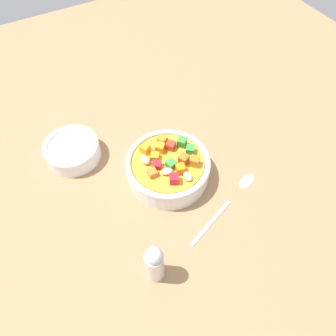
{
  "coord_description": "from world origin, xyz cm",
  "views": [
    {
      "loc": [
        16.34,
        29.15,
        49.71
      ],
      "look_at": [
        0.0,
        0.0,
        2.34
      ],
      "focal_mm": 33.05,
      "sensor_mm": 36.0,
      "label": 1
    }
  ],
  "objects_px": {
    "side_bowl_small": "(73,150)",
    "soup_bowl_main": "(168,167)",
    "spoon": "(230,200)",
    "pepper_shaker": "(155,264)"
  },
  "relations": [
    {
      "from": "soup_bowl_main",
      "to": "spoon",
      "type": "relative_size",
      "value": 0.85
    },
    {
      "from": "spoon",
      "to": "side_bowl_small",
      "type": "height_order",
      "value": "side_bowl_small"
    },
    {
      "from": "soup_bowl_main",
      "to": "pepper_shaker",
      "type": "xyz_separation_m",
      "value": [
        0.11,
        0.15,
        0.02
      ]
    },
    {
      "from": "soup_bowl_main",
      "to": "spoon",
      "type": "xyz_separation_m",
      "value": [
        -0.07,
        0.11,
        -0.02
      ]
    },
    {
      "from": "soup_bowl_main",
      "to": "pepper_shaker",
      "type": "height_order",
      "value": "pepper_shaker"
    },
    {
      "from": "spoon",
      "to": "pepper_shaker",
      "type": "relative_size",
      "value": 1.97
    },
    {
      "from": "side_bowl_small",
      "to": "soup_bowl_main",
      "type": "bearing_deg",
      "value": 137.01
    },
    {
      "from": "spoon",
      "to": "soup_bowl_main",
      "type": "bearing_deg",
      "value": 103.74
    },
    {
      "from": "side_bowl_small",
      "to": "pepper_shaker",
      "type": "relative_size",
      "value": 1.15
    },
    {
      "from": "pepper_shaker",
      "to": "soup_bowl_main",
      "type": "bearing_deg",
      "value": -125.28
    }
  ]
}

